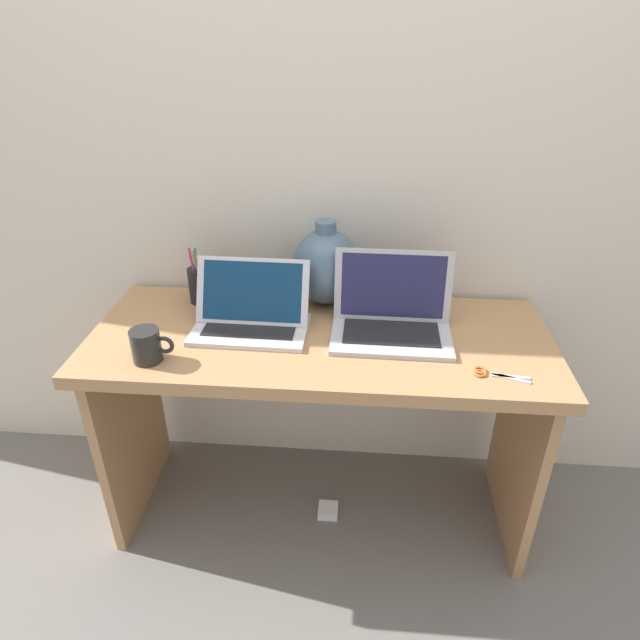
{
  "coord_description": "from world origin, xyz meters",
  "views": [
    {
      "loc": [
        0.12,
        -1.4,
        1.58
      ],
      "look_at": [
        0.0,
        0.0,
        0.78
      ],
      "focal_mm": 30.81,
      "sensor_mm": 36.0,
      "label": 1
    }
  ],
  "objects_px": {
    "pen_cup": "(199,284)",
    "scissors": "(491,374)",
    "laptop_left": "(251,312)",
    "green_vase": "(326,266)",
    "power_brick": "(328,510)",
    "laptop_right": "(392,313)",
    "coffee_mug": "(147,346)"
  },
  "relations": [
    {
      "from": "power_brick",
      "to": "green_vase",
      "type": "bearing_deg",
      "value": 97.27
    },
    {
      "from": "coffee_mug",
      "to": "scissors",
      "type": "bearing_deg",
      "value": 0.36
    },
    {
      "from": "green_vase",
      "to": "coffee_mug",
      "type": "xyz_separation_m",
      "value": [
        -0.46,
        -0.4,
        -0.08
      ]
    },
    {
      "from": "laptop_left",
      "to": "pen_cup",
      "type": "distance_m",
      "value": 0.26
    },
    {
      "from": "laptop_left",
      "to": "green_vase",
      "type": "bearing_deg",
      "value": 42.79
    },
    {
      "from": "laptop_left",
      "to": "coffee_mug",
      "type": "height_order",
      "value": "laptop_left"
    },
    {
      "from": "coffee_mug",
      "to": "scissors",
      "type": "xyz_separation_m",
      "value": [
        0.93,
        0.01,
        -0.04
      ]
    },
    {
      "from": "pen_cup",
      "to": "scissors",
      "type": "distance_m",
      "value": 0.95
    },
    {
      "from": "laptop_left",
      "to": "coffee_mug",
      "type": "relative_size",
      "value": 2.89
    },
    {
      "from": "pen_cup",
      "to": "scissors",
      "type": "relative_size",
      "value": 1.29
    },
    {
      "from": "coffee_mug",
      "to": "power_brick",
      "type": "height_order",
      "value": "coffee_mug"
    },
    {
      "from": "green_vase",
      "to": "power_brick",
      "type": "relative_size",
      "value": 3.99
    },
    {
      "from": "scissors",
      "to": "laptop_left",
      "type": "bearing_deg",
      "value": 164.0
    },
    {
      "from": "laptop_right",
      "to": "green_vase",
      "type": "distance_m",
      "value": 0.28
    },
    {
      "from": "green_vase",
      "to": "coffee_mug",
      "type": "distance_m",
      "value": 0.61
    },
    {
      "from": "coffee_mug",
      "to": "pen_cup",
      "type": "height_order",
      "value": "pen_cup"
    },
    {
      "from": "coffee_mug",
      "to": "pen_cup",
      "type": "relative_size",
      "value": 0.63
    },
    {
      "from": "green_vase",
      "to": "scissors",
      "type": "distance_m",
      "value": 0.62
    },
    {
      "from": "laptop_right",
      "to": "green_vase",
      "type": "height_order",
      "value": "green_vase"
    },
    {
      "from": "scissors",
      "to": "power_brick",
      "type": "height_order",
      "value": "scissors"
    },
    {
      "from": "laptop_left",
      "to": "scissors",
      "type": "xyz_separation_m",
      "value": [
        0.68,
        -0.2,
        -0.05
      ]
    },
    {
      "from": "pen_cup",
      "to": "power_brick",
      "type": "distance_m",
      "value": 0.92
    },
    {
      "from": "coffee_mug",
      "to": "scissors",
      "type": "relative_size",
      "value": 0.81
    },
    {
      "from": "laptop_right",
      "to": "power_brick",
      "type": "relative_size",
      "value": 5.08
    },
    {
      "from": "pen_cup",
      "to": "laptop_right",
      "type": "bearing_deg",
      "value": -12.77
    },
    {
      "from": "green_vase",
      "to": "scissors",
      "type": "xyz_separation_m",
      "value": [
        0.47,
        -0.39,
        -0.12
      ]
    },
    {
      "from": "laptop_left",
      "to": "pen_cup",
      "type": "bearing_deg",
      "value": 142.05
    },
    {
      "from": "laptop_left",
      "to": "green_vase",
      "type": "relative_size",
      "value": 1.24
    },
    {
      "from": "laptop_left",
      "to": "coffee_mug",
      "type": "distance_m",
      "value": 0.32
    },
    {
      "from": "power_brick",
      "to": "coffee_mug",
      "type": "bearing_deg",
      "value": -163.08
    },
    {
      "from": "laptop_left",
      "to": "power_brick",
      "type": "relative_size",
      "value": 4.95
    },
    {
      "from": "pen_cup",
      "to": "scissors",
      "type": "height_order",
      "value": "pen_cup"
    }
  ]
}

